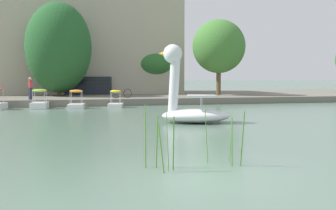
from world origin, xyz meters
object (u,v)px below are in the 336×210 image
Objects in this scene: pedal_boat_yellow at (116,102)px; pedal_boat_lime at (40,102)px; tree_broadleaf_right at (219,46)px; parked_van at (89,85)px; pedal_boat_orange at (76,102)px; bicycle_parked at (122,93)px; swan_boat at (190,102)px; person_on_path at (30,88)px; tree_willow_overhanging at (58,47)px; tree_broadleaf_behind_dock at (150,64)px.

pedal_boat_lime reaches higher than pedal_boat_yellow.
parked_van is at bearing 158.32° from tree_broadleaf_right.
parked_van is (1.70, 11.45, 1.07)m from pedal_boat_orange.
swan_boat is at bearing -85.15° from bicycle_parked.
pedal_boat_yellow is at bearing -148.88° from tree_broadleaf_right.
pedal_boat_yellow is 5.46m from pedal_boat_lime.
parked_van is (5.03, 8.94, 0.04)m from person_on_path.
swan_boat is 11.72m from pedal_boat_yellow.
tree_broadleaf_right is (10.78, 6.51, 4.79)m from pedal_boat_yellow.
person_on_path is (-8.41, 13.81, 0.44)m from swan_boat.
tree_willow_overhanging reaches higher than pedal_boat_orange.
tree_broadleaf_right is at bearing -49.30° from tree_broadleaf_behind_dock.
tree_broadleaf_behind_dock is at bearing 66.93° from pedal_boat_yellow.
person_on_path is 7.24m from bicycle_parked.
tree_willow_overhanging is at bearing 107.67° from swan_boat.
tree_broadleaf_right reaches higher than swan_boat.
bicycle_parked is at bearing 42.43° from pedal_boat_orange.
tree_broadleaf_right reaches higher than bicycle_parked.
pedal_boat_orange is 15.94m from tree_broadleaf_right.
swan_boat is 23.01m from parked_van.
tree_willow_overhanging is (-6.28, 19.73, 3.95)m from swan_boat.
parked_van is at bearing 98.45° from swan_boat.
bicycle_parked is at bearing 7.88° from person_on_path.
pedal_boat_orange is 11.63m from parked_van.
tree_broadleaf_behind_dock is at bearing 12.57° from parked_van.
pedal_boat_orange is at bearing -122.73° from tree_broadleaf_behind_dock.
pedal_boat_lime is 11.87m from parked_van.
tree_broadleaf_behind_dock is at bearing 48.97° from pedal_boat_lime.
parked_van is (-2.12, 7.95, 0.58)m from bicycle_parked.
bicycle_parked is at bearing 74.06° from pedal_boat_yellow.
pedal_boat_orange is 15.69m from tree_broadleaf_behind_dock.
person_on_path is at bearing 159.56° from pedal_boat_yellow.
pedal_boat_lime is at bearing -154.34° from bicycle_parked.
pedal_boat_orange is at bearing -153.88° from tree_broadleaf_right.
tree_broadleaf_behind_dock is 15.76m from person_on_path.
pedal_boat_lime is 2.44m from person_on_path.
person_on_path is (-0.76, 2.08, 1.01)m from pedal_boat_lime.
pedal_boat_yellow is at bearing -20.44° from person_on_path.
pedal_boat_lime is at bearing -99.73° from tree_willow_overhanging.
swan_boat reaches higher than pedal_boat_yellow.
pedal_boat_lime is 7.12m from bicycle_parked.
tree_broadleaf_behind_dock reaches higher than parked_van.
tree_broadleaf_right is 11.19m from bicycle_parked.
pedal_boat_yellow is at bearing -2.42° from pedal_boat_lime.
tree_broadleaf_right is 1.52× the size of parked_van.
parked_van is (-11.96, 4.75, -3.70)m from tree_broadleaf_right.
tree_broadleaf_right is 13.39m from parked_van.
tree_broadleaf_right is at bearing -21.68° from parked_van.
pedal_boat_yellow is 0.88× the size of pedal_boat_lime.
pedal_boat_lime is at bearing 170.65° from pedal_boat_orange.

